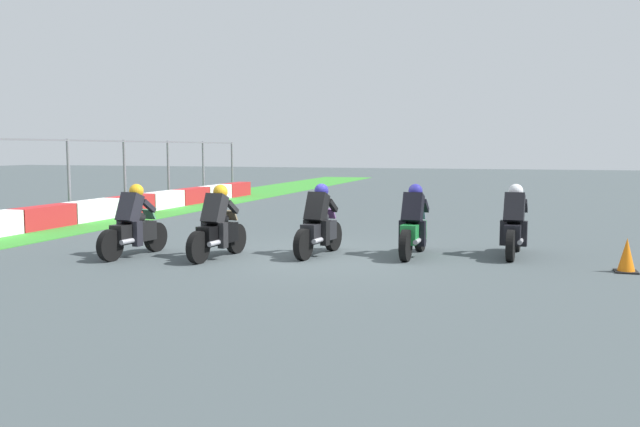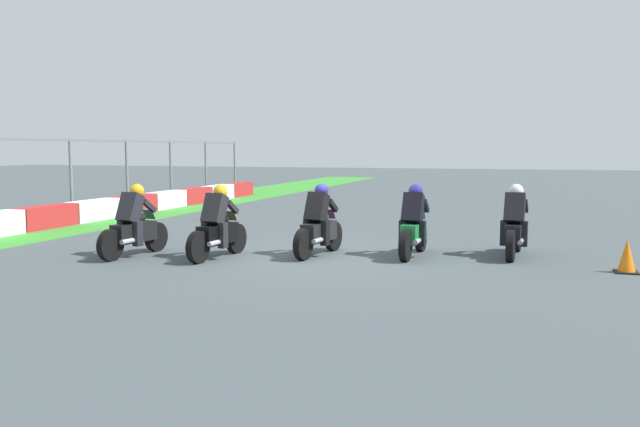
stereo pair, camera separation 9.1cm
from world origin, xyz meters
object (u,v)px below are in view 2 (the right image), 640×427
object	(u,v)px
rider_lane_a	(515,227)
rider_lane_b	(414,227)
rider_lane_c	(319,226)
traffic_cone	(627,257)
rider_lane_e	(134,226)
rider_lane_d	(218,228)

from	to	relation	value
rider_lane_a	rider_lane_b	world-z (taller)	same
rider_lane_c	traffic_cone	xyz separation A→B (m)	(-0.17, -5.91, -0.33)
rider_lane_e	rider_lane_a	bearing A→B (deg)	-65.22
rider_lane_c	rider_lane_d	bearing A→B (deg)	126.64
rider_lane_b	rider_lane_d	world-z (taller)	same
rider_lane_a	rider_lane_b	distance (m)	2.09
rider_lane_c	rider_lane_d	xyz separation A→B (m)	(-0.97, 1.87, 0.00)
rider_lane_d	rider_lane_e	size ratio (longest dim) A/B	1.00
rider_lane_c	rider_lane_d	size ratio (longest dim) A/B	1.00
rider_lane_e	rider_lane_c	bearing A→B (deg)	-63.34
rider_lane_b	rider_lane_d	bearing A→B (deg)	114.52
rider_lane_a	rider_lane_d	size ratio (longest dim) A/B	1.00
rider_lane_b	rider_lane_e	bearing A→B (deg)	110.90
rider_lane_b	traffic_cone	bearing A→B (deg)	-95.72
rider_lane_d	traffic_cone	world-z (taller)	rider_lane_d
rider_lane_c	rider_lane_e	distance (m)	3.87
rider_lane_a	rider_lane_e	world-z (taller)	same
rider_lane_b	rider_lane_d	xyz separation A→B (m)	(-1.45, 3.79, 0.00)
rider_lane_a	rider_lane_b	bearing A→B (deg)	110.97
rider_lane_a	rider_lane_c	size ratio (longest dim) A/B	1.00
traffic_cone	rider_lane_d	bearing A→B (deg)	95.90
rider_lane_b	rider_lane_e	xyz separation A→B (m)	(-1.75, 5.58, 0.00)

